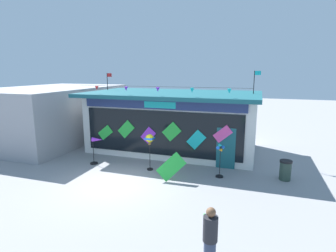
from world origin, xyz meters
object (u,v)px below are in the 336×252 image
object	(u,v)px
wind_spinner_far_left	(96,146)
wind_spinner_center_left	(220,157)
kite_shop_building	(174,121)
display_kite_on_ground	(171,167)
person_near_camera	(210,239)
trash_bin	(285,170)
wind_spinner_left	(150,141)

from	to	relation	value
wind_spinner_far_left	wind_spinner_center_left	distance (m)	6.14
kite_shop_building	display_kite_on_ground	size ratio (longest dim) A/B	8.19
kite_shop_building	wind_spinner_far_left	world-z (taller)	kite_shop_building
kite_shop_building	person_near_camera	bearing A→B (deg)	-68.20
wind_spinner_far_left	person_near_camera	distance (m)	8.89
person_near_camera	kite_shop_building	bearing A→B (deg)	94.30
person_near_camera	wind_spinner_center_left	bearing A→B (deg)	78.24
person_near_camera	trash_bin	xyz separation A→B (m)	(2.14, 6.62, -0.44)
wind_spinner_far_left	kite_shop_building	bearing A→B (deg)	53.41
person_near_camera	trash_bin	bearing A→B (deg)	54.59
person_near_camera	display_kite_on_ground	world-z (taller)	person_near_camera
wind_spinner_center_left	display_kite_on_ground	xyz separation A→B (m)	(-1.92, -1.06, -0.30)
kite_shop_building	display_kite_on_ground	bearing A→B (deg)	-74.05
wind_spinner_center_left	person_near_camera	bearing A→B (deg)	-84.26
wind_spinner_far_left	person_near_camera	bearing A→B (deg)	-40.72
kite_shop_building	person_near_camera	size ratio (longest dim) A/B	5.80
wind_spinner_center_left	display_kite_on_ground	world-z (taller)	wind_spinner_center_left
wind_spinner_left	trash_bin	world-z (taller)	wind_spinner_left
wind_spinner_center_left	person_near_camera	xyz separation A→B (m)	(0.60, -6.01, -0.04)
wind_spinner_center_left	person_near_camera	distance (m)	6.04
trash_bin	display_kite_on_ground	xyz separation A→B (m)	(-4.66, -1.66, 0.19)
trash_bin	display_kite_on_ground	bearing A→B (deg)	-160.39
kite_shop_building	wind_spinner_center_left	xyz separation A→B (m)	(3.26, -3.65, -0.82)
trash_bin	wind_spinner_center_left	bearing A→B (deg)	-167.58
wind_spinner_left	person_near_camera	size ratio (longest dim) A/B	1.04
display_kite_on_ground	wind_spinner_left	bearing A→B (deg)	145.28
kite_shop_building	wind_spinner_left	distance (m)	3.77
trash_bin	wind_spinner_left	bearing A→B (deg)	-173.27
wind_spinner_left	display_kite_on_ground	world-z (taller)	wind_spinner_left
wind_spinner_center_left	trash_bin	bearing A→B (deg)	12.42
kite_shop_building	trash_bin	size ratio (longest dim) A/B	11.07
kite_shop_building	wind_spinner_far_left	bearing A→B (deg)	-126.59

